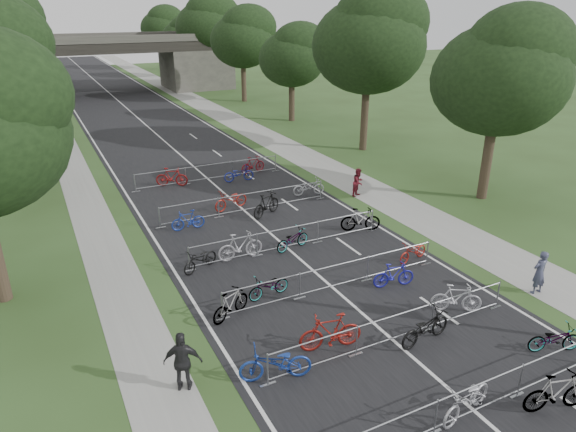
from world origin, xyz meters
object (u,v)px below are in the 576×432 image
object	(u,v)px
pedestrian_c	(183,362)
overpass_bridge	(106,64)
pedestrian_a	(539,273)
pedestrian_b	(358,182)

from	to	relation	value
pedestrian_c	overpass_bridge	bearing A→B (deg)	-73.10
pedestrian_a	pedestrian_b	xyz separation A→B (m)	(0.00, 12.21, -0.06)
overpass_bridge	pedestrian_b	distance (m)	46.10
pedestrian_b	pedestrian_c	bearing A→B (deg)	-167.52
pedestrian_b	pedestrian_c	size ratio (longest dim) A/B	0.87
overpass_bridge	pedestrian_b	xyz separation A→B (m)	(6.80, -45.52, -2.71)
overpass_bridge	pedestrian_a	size ratio (longest dim) A/B	17.60
overpass_bridge	pedestrian_c	world-z (taller)	overpass_bridge
pedestrian_c	pedestrian_b	bearing A→B (deg)	-116.45
overpass_bridge	pedestrian_a	bearing A→B (deg)	-83.28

